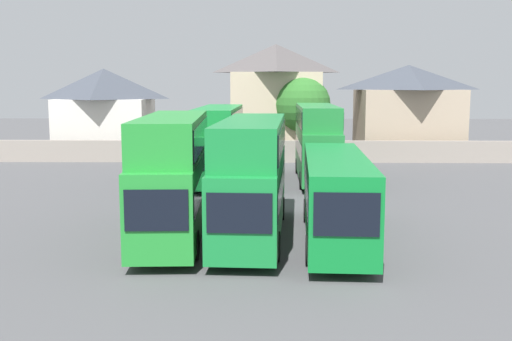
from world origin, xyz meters
TOP-DOWN VIEW (x-y plane):
  - ground at (0.00, 18.00)m, footprint 140.00×140.00m
  - depot_boundary_wall at (0.00, 25.36)m, footprint 56.00×0.50m
  - bus_1 at (-3.45, 0.22)m, footprint 2.98×10.88m
  - bus_2 at (-0.12, 0.35)m, footprint 3.05×11.31m
  - bus_3 at (3.35, -0.30)m, footprint 2.96×11.42m
  - bus_4 at (-2.70, 15.16)m, footprint 2.80×11.34m
  - bus_5 at (-0.68, 15.20)m, footprint 3.16×10.44m
  - bus_6 at (3.82, 15.74)m, footprint 2.62×10.96m
  - house_terrace_left at (-14.27, 30.56)m, footprint 8.42×6.71m
  - house_terrace_centre at (1.26, 31.16)m, footprint 8.19×8.39m
  - house_terrace_right at (13.13, 30.75)m, footprint 9.15×8.11m
  - tree_left_of_lot at (3.52, 27.86)m, footprint 4.81×4.81m

SIDE VIEW (x-z plane):
  - ground at x=0.00m, z-range 0.00..0.00m
  - depot_boundary_wall at x=0.00m, z-range 0.00..1.80m
  - bus_5 at x=-0.68m, z-range 0.24..3.63m
  - bus_3 at x=3.35m, z-range 0.25..3.79m
  - bus_4 at x=-2.70m, z-range 0.31..5.26m
  - bus_2 at x=-0.12m, z-range 0.31..5.31m
  - bus_6 at x=3.82m, z-range 0.32..5.36m
  - bus_1 at x=-3.45m, z-range 0.32..5.47m
  - house_terrace_left at x=-14.27m, z-range 0.09..7.89m
  - house_terrace_right at x=13.13m, z-range 0.08..8.19m
  - tree_left_of_lot at x=3.52m, z-range 1.12..8.19m
  - house_terrace_centre at x=1.26m, z-range 0.09..10.07m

